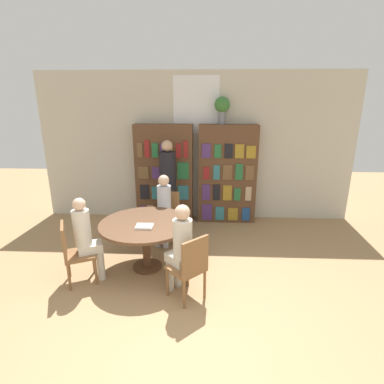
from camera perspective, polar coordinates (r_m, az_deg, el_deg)
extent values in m
plane|color=#9E7A51|center=(3.55, -1.56, -26.45)|extent=(16.00, 16.00, 0.00)
cube|color=beige|center=(6.22, 0.78, 8.42)|extent=(6.40, 0.06, 3.00)
cube|color=white|center=(6.11, 0.80, 16.26)|extent=(0.90, 0.01, 1.10)
cube|color=brown|center=(6.19, -5.26, 3.54)|extent=(1.16, 0.32, 1.99)
cube|color=#4C2D6B|center=(6.34, -9.33, -3.81)|extent=(0.11, 0.02, 0.28)
cube|color=tan|center=(6.31, -7.92, -3.81)|extent=(0.13, 0.02, 0.29)
cube|color=brown|center=(6.29, -6.73, -3.92)|extent=(0.14, 0.02, 0.27)
cube|color=brown|center=(6.27, -5.34, -3.96)|extent=(0.11, 0.02, 0.27)
cube|color=navy|center=(6.24, -3.80, -3.87)|extent=(0.14, 0.02, 0.30)
cube|color=black|center=(6.22, -2.51, -3.77)|extent=(0.08, 0.02, 0.33)
cube|color=#236638|center=(6.21, -1.10, -3.90)|extent=(0.10, 0.02, 0.31)
cube|color=black|center=(6.19, -9.01, -0.01)|extent=(0.18, 0.02, 0.30)
cube|color=#2D707A|center=(6.14, -6.61, -0.19)|extent=(0.23, 0.02, 0.27)
cube|color=#2D707A|center=(6.10, -4.12, -0.13)|extent=(0.23, 0.02, 0.29)
cube|color=#2D707A|center=(6.08, -1.70, -0.12)|extent=(0.22, 0.02, 0.30)
cube|color=brown|center=(6.08, -9.23, 3.67)|extent=(0.21, 0.02, 0.25)
cube|color=#4C2D6B|center=(6.03, -6.81, 3.62)|extent=(0.17, 0.02, 0.24)
cube|color=brown|center=(5.99, -4.18, 3.70)|extent=(0.24, 0.02, 0.26)
cube|color=#236638|center=(5.96, -1.73, 4.04)|extent=(0.23, 0.02, 0.34)
cube|color=brown|center=(6.00, -9.92, 7.88)|extent=(0.11, 0.02, 0.29)
cube|color=maroon|center=(5.97, -8.56, 8.13)|extent=(0.10, 0.02, 0.34)
cube|color=#236638|center=(5.95, -7.06, 7.88)|extent=(0.12, 0.02, 0.28)
cube|color=#4C2D6B|center=(5.92, -5.62, 7.85)|extent=(0.11, 0.02, 0.27)
cube|color=olive|center=(5.90, -4.16, 7.93)|extent=(0.09, 0.02, 0.29)
cube|color=maroon|center=(5.89, -2.61, 7.88)|extent=(0.10, 0.02, 0.28)
cube|color=maroon|center=(5.87, -1.21, 8.13)|extent=(0.09, 0.02, 0.33)
cube|color=brown|center=(6.14, 6.70, 3.39)|extent=(1.16, 0.32, 1.99)
cube|color=#4C2D6B|center=(6.19, 2.84, -3.82)|extent=(0.20, 0.02, 0.34)
cube|color=#2D707A|center=(6.21, 5.29, -4.09)|extent=(0.17, 0.02, 0.28)
cube|color=olive|center=(6.23, 7.78, -4.20)|extent=(0.20, 0.02, 0.26)
cube|color=navy|center=(6.26, 10.22, -4.17)|extent=(0.15, 0.02, 0.27)
cube|color=#4C2D6B|center=(6.06, 2.69, -0.04)|extent=(0.16, 0.02, 0.33)
cube|color=black|center=(6.06, 4.67, -0.08)|extent=(0.14, 0.02, 0.33)
cube|color=olive|center=(6.07, 6.74, -0.17)|extent=(0.17, 0.02, 0.31)
cube|color=#236638|center=(6.10, 8.60, -0.44)|extent=(0.13, 0.02, 0.26)
cube|color=tan|center=(6.12, 10.69, -0.33)|extent=(0.12, 0.02, 0.29)
cube|color=maroon|center=(5.95, 2.75, 3.61)|extent=(0.12, 0.02, 0.26)
cube|color=#2D707A|center=(5.95, 4.71, 3.74)|extent=(0.12, 0.02, 0.29)
cube|color=brown|center=(5.96, 6.76, 3.76)|extent=(0.18, 0.02, 0.30)
cube|color=#236638|center=(5.98, 8.96, 3.80)|extent=(0.14, 0.02, 0.32)
cube|color=brown|center=(6.01, 10.93, 3.64)|extent=(0.16, 0.02, 0.30)
cube|color=#4C2D6B|center=(5.86, 2.72, 7.84)|extent=(0.17, 0.02, 0.28)
cube|color=#236638|center=(5.87, 4.94, 7.74)|extent=(0.13, 0.02, 0.27)
cube|color=black|center=(5.88, 7.00, 7.73)|extent=(0.16, 0.02, 0.27)
cube|color=olive|center=(5.90, 9.03, 7.67)|extent=(0.17, 0.02, 0.27)
cube|color=olive|center=(5.93, 11.19, 7.47)|extent=(0.18, 0.02, 0.24)
cylinder|color=slate|center=(5.97, 5.70, 13.90)|extent=(0.13, 0.13, 0.25)
sphere|color=#387033|center=(5.96, 5.78, 16.23)|extent=(0.30, 0.30, 0.30)
cylinder|color=brown|center=(4.76, -8.48, -13.79)|extent=(0.44, 0.44, 0.03)
cylinder|color=brown|center=(4.59, -8.67, -10.05)|extent=(0.12, 0.12, 0.67)
cylinder|color=brown|center=(4.44, -8.87, -5.98)|extent=(1.34, 1.34, 0.04)
cube|color=brown|center=(4.47, -20.51, -11.09)|extent=(0.53, 0.53, 0.04)
cube|color=brown|center=(4.37, -23.22, -8.50)|extent=(0.20, 0.38, 0.45)
cylinder|color=brown|center=(4.73, -18.24, -12.22)|extent=(0.04, 0.04, 0.39)
cylinder|color=brown|center=(4.43, -17.85, -14.28)|extent=(0.04, 0.04, 0.39)
cylinder|color=brown|center=(4.73, -22.44, -12.70)|extent=(0.04, 0.04, 0.39)
cylinder|color=brown|center=(4.43, -22.36, -14.79)|extent=(0.04, 0.04, 0.39)
cube|color=brown|center=(5.36, -5.00, -5.23)|extent=(0.47, 0.47, 0.04)
cube|color=brown|center=(5.43, -4.47, -2.14)|extent=(0.40, 0.11, 0.45)
cylinder|color=brown|center=(5.25, -3.74, -8.27)|extent=(0.04, 0.04, 0.39)
cylinder|color=brown|center=(5.35, -7.26, -7.86)|extent=(0.04, 0.04, 0.39)
cylinder|color=brown|center=(5.54, -2.70, -6.81)|extent=(0.04, 0.04, 0.39)
cylinder|color=brown|center=(5.64, -6.05, -6.46)|extent=(0.04, 0.04, 0.39)
cube|color=brown|center=(3.90, -1.18, -14.30)|extent=(0.57, 0.57, 0.04)
cube|color=brown|center=(3.66, 0.63, -12.15)|extent=(0.32, 0.30, 0.45)
cylinder|color=brown|center=(4.04, -4.70, -16.73)|extent=(0.04, 0.04, 0.39)
cylinder|color=brown|center=(4.22, -0.83, -15.11)|extent=(0.04, 0.04, 0.39)
cylinder|color=brown|center=(3.82, -1.53, -18.94)|extent=(0.04, 0.04, 0.39)
cylinder|color=brown|center=(4.00, 2.43, -17.07)|extent=(0.04, 0.04, 0.39)
cube|color=#B2B7C6|center=(5.20, -5.50, -4.99)|extent=(0.29, 0.36, 0.12)
cylinder|color=#B2B7C6|center=(5.17, -5.32, -1.48)|extent=(0.24, 0.24, 0.50)
sphere|color=#DBB293|center=(5.07, -5.42, 2.21)|extent=(0.19, 0.19, 0.19)
cylinder|color=#B2B7C6|center=(5.20, -5.13, -8.32)|extent=(0.10, 0.10, 0.43)
cylinder|color=#B2B7C6|center=(5.24, -6.50, -8.16)|extent=(0.10, 0.10, 0.43)
cube|color=beige|center=(3.95, -2.50, -12.50)|extent=(0.40, 0.40, 0.12)
cylinder|color=beige|center=(3.75, -1.80, -8.85)|extent=(0.24, 0.24, 0.50)
sphere|color=tan|center=(3.61, -1.85, -3.91)|extent=(0.19, 0.19, 0.19)
cylinder|color=beige|center=(4.14, -4.20, -15.51)|extent=(0.10, 0.10, 0.43)
cylinder|color=beige|center=(4.20, -2.69, -14.90)|extent=(0.10, 0.10, 0.43)
cube|color=beige|center=(4.44, -18.80, -9.96)|extent=(0.39, 0.34, 0.12)
cylinder|color=beige|center=(4.31, -20.25, -6.40)|extent=(0.23, 0.23, 0.50)
sphere|color=#DBB293|center=(4.19, -20.72, -2.20)|extent=(0.17, 0.17, 0.17)
cylinder|color=beige|center=(4.63, -17.12, -12.50)|extent=(0.10, 0.10, 0.43)
cylinder|color=beige|center=(4.52, -16.94, -13.25)|extent=(0.10, 0.10, 0.43)
cylinder|color=black|center=(5.88, -5.14, -3.60)|extent=(0.10, 0.10, 0.74)
cylinder|color=black|center=(5.86, -3.81, -3.63)|extent=(0.10, 0.10, 0.74)
cylinder|color=black|center=(5.65, -4.66, 3.68)|extent=(0.31, 0.31, 0.80)
sphere|color=tan|center=(5.55, -4.78, 8.74)|extent=(0.21, 0.21, 0.21)
cylinder|color=black|center=(5.86, -3.47, 6.20)|extent=(0.07, 0.30, 0.07)
cube|color=silver|center=(4.26, -9.05, -6.50)|extent=(0.24, 0.18, 0.03)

